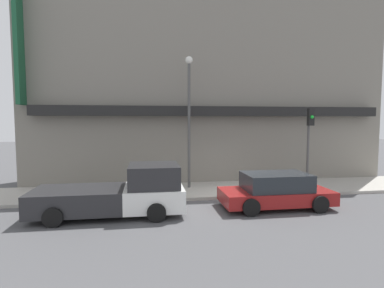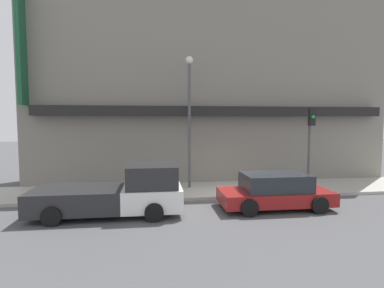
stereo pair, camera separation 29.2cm
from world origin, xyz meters
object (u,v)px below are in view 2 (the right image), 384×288
(pickup_truck, at_px, (119,193))
(traffic_light, at_px, (310,134))
(street_lamp, at_px, (189,108))
(parked_car, at_px, (275,191))
(fire_hydrant, at_px, (125,190))

(pickup_truck, height_order, traffic_light, traffic_light)
(pickup_truck, bearing_deg, street_lamp, 49.41)
(parked_car, relative_size, street_lamp, 0.68)
(pickup_truck, xyz_separation_m, street_lamp, (3.02, 3.44, 3.25))
(pickup_truck, distance_m, fire_hydrant, 1.93)
(parked_car, distance_m, fire_hydrant, 6.24)
(fire_hydrant, bearing_deg, parked_car, -17.80)
(traffic_light, bearing_deg, fire_hydrant, -178.56)
(parked_car, xyz_separation_m, street_lamp, (-2.96, 3.44, 3.38))
(pickup_truck, xyz_separation_m, fire_hydrant, (0.04, 1.91, -0.32))
(street_lamp, height_order, traffic_light, street_lamp)
(traffic_light, bearing_deg, street_lamp, 166.59)
(pickup_truck, bearing_deg, traffic_light, 14.59)
(fire_hydrant, xyz_separation_m, street_lamp, (2.98, 1.54, 3.58))
(fire_hydrant, bearing_deg, traffic_light, 1.44)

